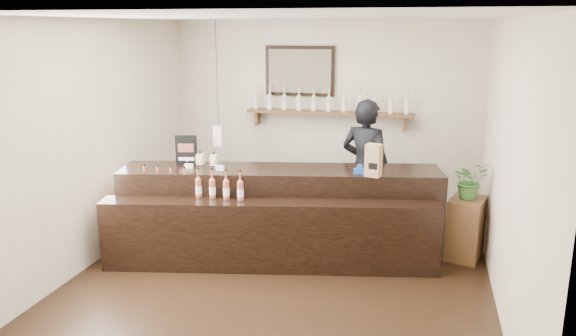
{
  "coord_description": "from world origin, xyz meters",
  "views": [
    {
      "loc": [
        1.44,
        -5.56,
        2.7
      ],
      "look_at": [
        -0.09,
        0.7,
        1.08
      ],
      "focal_mm": 35.0,
      "sensor_mm": 36.0,
      "label": 1
    }
  ],
  "objects": [
    {
      "name": "promo_sign",
      "position": [
        -1.34,
        0.6,
        1.25
      ],
      "size": [
        0.26,
        0.08,
        0.37
      ],
      "color": "black",
      "rests_on": "counter"
    },
    {
      "name": "paper_bag",
      "position": [
        0.92,
        0.61,
        1.25
      ],
      "size": [
        0.2,
        0.17,
        0.37
      ],
      "color": "#9B764B",
      "rests_on": "counter"
    },
    {
      "name": "back_wall_decor",
      "position": [
        -0.15,
        2.37,
        1.76
      ],
      "size": [
        2.66,
        0.96,
        1.69
      ],
      "color": "#56321D",
      "rests_on": "ground"
    },
    {
      "name": "counter",
      "position": [
        -0.19,
        0.56,
        0.5
      ],
      "size": [
        3.86,
        1.74,
        1.24
      ],
      "color": "black",
      "rests_on": "ground"
    },
    {
      "name": "potted_plant",
      "position": [
        2.0,
        1.07,
        0.96
      ],
      "size": [
        0.52,
        0.5,
        0.45
      ],
      "primitive_type": "imported",
      "rotation": [
        0.0,
        0.0,
        0.51
      ],
      "color": "#376C2B",
      "rests_on": "side_cabinet"
    },
    {
      "name": "tape_dispenser",
      "position": [
        0.76,
        0.69,
        1.11
      ],
      "size": [
        0.14,
        0.06,
        0.11
      ],
      "color": "#1844AA",
      "rests_on": "counter"
    },
    {
      "name": "room_shell",
      "position": [
        0.0,
        0.0,
        1.7
      ],
      "size": [
        5.0,
        5.0,
        5.0
      ],
      "color": "beige",
      "rests_on": "ground"
    },
    {
      "name": "side_cabinet",
      "position": [
        2.0,
        1.07,
        0.37
      ],
      "size": [
        0.49,
        0.59,
        0.74
      ],
      "color": "#56321D",
      "rests_on": "ground"
    },
    {
      "name": "shopkeeper",
      "position": [
        0.74,
        1.55,
        1.03
      ],
      "size": [
        0.87,
        0.71,
        2.06
      ],
      "primitive_type": "imported",
      "rotation": [
        0.0,
        0.0,
        2.82
      ],
      "color": "black",
      "rests_on": "ground"
    },
    {
      "name": "ground",
      "position": [
        0.0,
        0.0,
        0.0
      ],
      "size": [
        5.0,
        5.0,
        0.0
      ],
      "primitive_type": "plane",
      "color": "black",
      "rests_on": "ground"
    }
  ]
}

